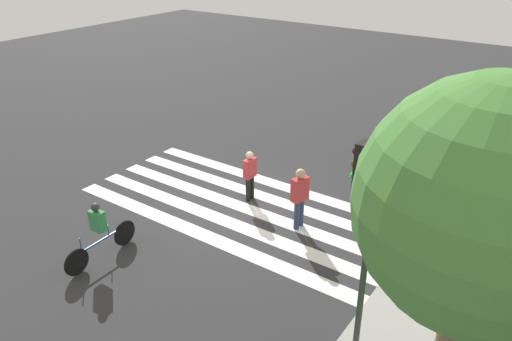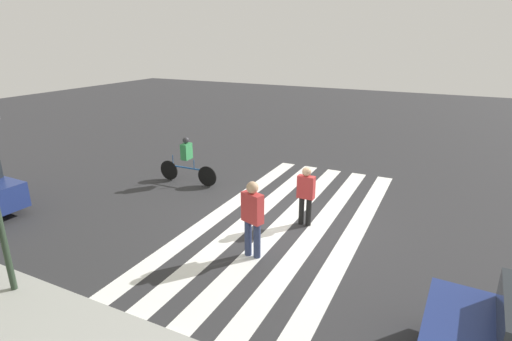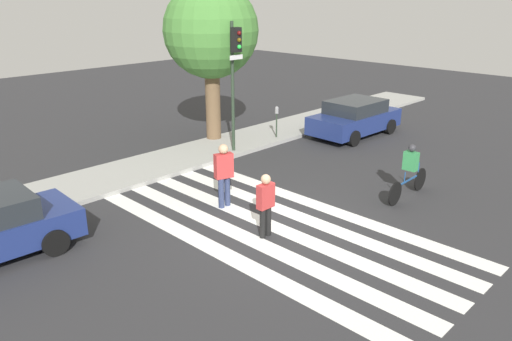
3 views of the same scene
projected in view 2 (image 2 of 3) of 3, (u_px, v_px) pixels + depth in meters
name	position (u px, v px, depth m)	size (l,w,h in m)	color
ground_plane	(285.00, 222.00, 11.06)	(60.00, 60.00, 0.00)	#2D2D30
crosswalk_stripes	(285.00, 222.00, 11.06)	(4.29, 10.00, 0.01)	white
pedestrian_adult_tall_backpack	(306.00, 193.00, 10.61)	(0.46, 0.24, 1.65)	black
pedestrian_child_with_backpack	(252.00, 215.00, 9.01)	(0.56, 0.38, 1.85)	navy
cyclist_mid_street	(187.00, 159.00, 13.73)	(2.29, 0.41, 1.65)	black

